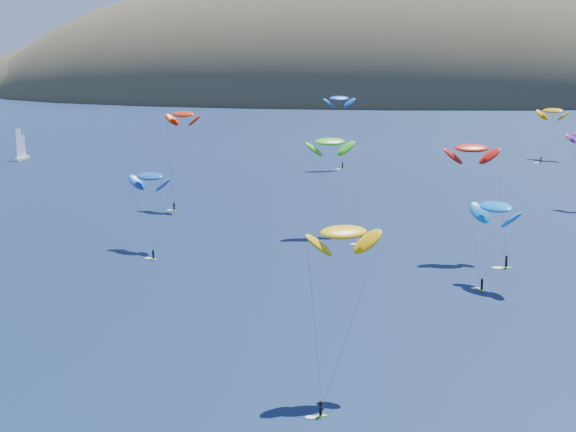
{
  "coord_description": "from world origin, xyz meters",
  "views": [
    {
      "loc": [
        -2.58,
        -40.83,
        34.63
      ],
      "look_at": [
        -12.73,
        80.0,
        9.0
      ],
      "focal_mm": 50.0,
      "sensor_mm": 36.0,
      "label": 1
    }
  ],
  "objects": [
    {
      "name": "island",
      "position": [
        39.4,
        562.36,
        -10.74
      ],
      "size": [
        730.0,
        300.0,
        210.0
      ],
      "color": "#3D3526",
      "rests_on": "ground"
    },
    {
      "name": "kitesurfer_9",
      "position": [
        16.68,
        93.06,
        18.21
      ],
      "size": [
        10.55,
        10.6,
        20.71
      ],
      "rotation": [
        0.0,
        0.0,
        0.09
      ],
      "color": "#BFFF1C",
      "rests_on": "ground"
    },
    {
      "name": "kitesurfer_5",
      "position": [
        18.22,
        76.8,
        11.57
      ],
      "size": [
        8.8,
        9.7,
        14.09
      ],
      "rotation": [
        0.0,
        0.0,
        -0.9
      ],
      "color": "#BFFF1C",
      "rests_on": "ground"
    },
    {
      "name": "kitesurfer_3",
      "position": [
        -7.23,
        108.91,
        17.21
      ],
      "size": [
        11.66,
        13.26,
        19.73
      ],
      "rotation": [
        0.0,
        0.0,
        0.29
      ],
      "color": "#BFFF1C",
      "rests_on": "ground"
    },
    {
      "name": "kitesurfer_2",
      "position": [
        -3.57,
        38.16,
        16.28
      ],
      "size": [
        8.39,
        11.45,
        18.44
      ],
      "rotation": [
        0.0,
        0.0,
        0.38
      ],
      "color": "#BFFF1C",
      "rests_on": "ground"
    },
    {
      "name": "kitesurfer_4",
      "position": [
        -7.33,
        192.26,
        20.1
      ],
      "size": [
        9.58,
        6.85,
        22.61
      ],
      "rotation": [
        0.0,
        0.0,
        0.29
      ],
      "color": "#BFFF1C",
      "rests_on": "ground"
    },
    {
      "name": "kitesurfer_10",
      "position": [
        -38.22,
        94.81,
        12.49
      ],
      "size": [
        9.06,
        12.81,
        14.8
      ],
      "rotation": [
        0.0,
        0.0,
        -0.4
      ],
      "color": "#BFFF1C",
      "rests_on": "ground"
    },
    {
      "name": "kitesurfer_1",
      "position": [
        -40.02,
        131.61,
        20.26
      ],
      "size": [
        9.07,
        9.4,
        22.62
      ],
      "rotation": [
        0.0,
        0.0,
        -0.34
      ],
      "color": "#BFFF1C",
      "rests_on": "ground"
    },
    {
      "name": "sailboat",
      "position": [
        -106.73,
        200.4,
        0.94
      ],
      "size": [
        9.15,
        7.9,
        11.32
      ],
      "rotation": [
        0.0,
        0.0,
        -0.09
      ],
      "color": "white",
      "rests_on": "ground"
    },
    {
      "name": "kitesurfer_11",
      "position": [
        59.13,
        217.75,
        15.07
      ],
      "size": [
        11.49,
        16.75,
        17.9
      ],
      "rotation": [
        0.0,
        0.0,
        -0.63
      ],
      "color": "#BFFF1C",
      "rests_on": "ground"
    }
  ]
}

